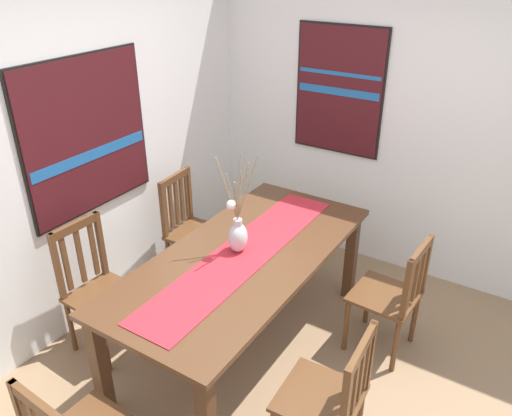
# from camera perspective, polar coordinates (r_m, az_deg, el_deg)

# --- Properties ---
(ground_plane) EXTENTS (6.40, 6.40, 0.03)m
(ground_plane) POSITION_cam_1_polar(r_m,az_deg,el_deg) (3.47, 5.59, -20.83)
(ground_plane) COLOR #8E7051
(wall_back) EXTENTS (6.40, 0.12, 2.70)m
(wall_back) POSITION_cam_1_polar(r_m,az_deg,el_deg) (3.73, -19.83, 6.69)
(wall_back) COLOR white
(wall_back) RESTS_ON ground_plane
(wall_side) EXTENTS (0.12, 6.40, 2.70)m
(wall_side) POSITION_cam_1_polar(r_m,az_deg,el_deg) (4.26, 18.15, 9.47)
(wall_side) COLOR white
(wall_side) RESTS_ON ground_plane
(dining_table) EXTENTS (2.05, 0.95, 0.78)m
(dining_table) POSITION_cam_1_polar(r_m,az_deg,el_deg) (3.38, -1.38, -6.67)
(dining_table) COLOR #51331E
(dining_table) RESTS_ON ground_plane
(table_runner) EXTENTS (1.89, 0.36, 0.01)m
(table_runner) POSITION_cam_1_polar(r_m,az_deg,el_deg) (3.32, -1.40, -5.16)
(table_runner) COLOR #B7232D
(table_runner) RESTS_ON dining_table
(centerpiece_vase) EXTENTS (0.18, 0.24, 0.69)m
(centerpiece_vase) POSITION_cam_1_polar(r_m,az_deg,el_deg) (3.28, -2.10, -2.86)
(centerpiece_vase) COLOR silver
(centerpiece_vase) RESTS_ON dining_table
(chair_0) EXTENTS (0.45, 0.45, 0.94)m
(chair_0) POSITION_cam_1_polar(r_m,az_deg,el_deg) (4.25, -7.42, -2.08)
(chair_0) COLOR brown
(chair_0) RESTS_ON ground_plane
(chair_1) EXTENTS (0.44, 0.44, 0.96)m
(chair_1) POSITION_cam_1_polar(r_m,az_deg,el_deg) (3.68, -17.49, -8.59)
(chair_1) COLOR brown
(chair_1) RESTS_ON ground_plane
(chair_2) EXTENTS (0.44, 0.44, 0.90)m
(chair_2) POSITION_cam_1_polar(r_m,az_deg,el_deg) (2.85, 8.38, -20.42)
(chair_2) COLOR brown
(chair_2) RESTS_ON ground_plane
(chair_3) EXTENTS (0.44, 0.44, 0.90)m
(chair_3) POSITION_cam_1_polar(r_m,az_deg,el_deg) (3.59, 15.16, -9.48)
(chair_3) COLOR brown
(chair_3) RESTS_ON ground_plane
(painting_on_back_wall) EXTENTS (1.05, 0.05, 1.09)m
(painting_on_back_wall) POSITION_cam_1_polar(r_m,az_deg,el_deg) (3.69, -18.57, 7.76)
(painting_on_back_wall) COLOR black
(painting_on_side_wall) EXTENTS (0.05, 0.78, 1.07)m
(painting_on_side_wall) POSITION_cam_1_polar(r_m,az_deg,el_deg) (4.37, 9.38, 12.95)
(painting_on_side_wall) COLOR black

